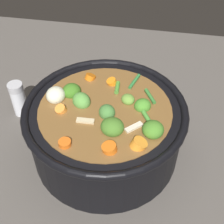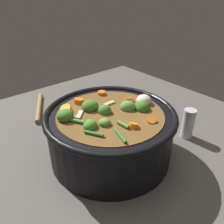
# 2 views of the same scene
# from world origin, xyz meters

# --- Properties ---
(ground_plane) EXTENTS (1.10, 1.10, 0.00)m
(ground_plane) POSITION_xyz_m (0.00, 0.00, 0.00)
(ground_plane) COLOR #514C47
(cooking_pot) EXTENTS (0.33, 0.33, 0.16)m
(cooking_pot) POSITION_xyz_m (-0.00, 0.00, 0.07)
(cooking_pot) COLOR black
(cooking_pot) RESTS_ON ground_plane
(wooden_spoon) EXTENTS (0.20, 0.21, 0.02)m
(wooden_spoon) POSITION_xyz_m (-0.34, 0.02, 0.01)
(wooden_spoon) COLOR olive
(wooden_spoon) RESTS_ON ground_plane
(salt_shaker) EXTENTS (0.04, 0.04, 0.09)m
(salt_shaker) POSITION_xyz_m (0.08, 0.23, 0.05)
(salt_shaker) COLOR silver
(salt_shaker) RESTS_ON ground_plane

